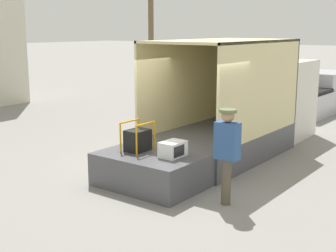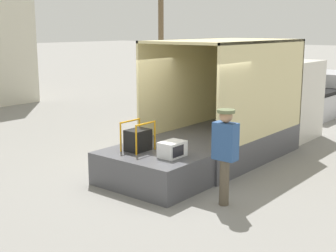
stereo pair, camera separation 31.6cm
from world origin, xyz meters
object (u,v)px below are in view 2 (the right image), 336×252
portable_generator (138,139)px  worker_person (225,147)px  box_truck (256,111)px  microwave (172,149)px  pickup_truck_silver (322,95)px  utility_pole (161,0)px

portable_generator → worker_person: worker_person is taller
box_truck → worker_person: bearing=-158.1°
microwave → pickup_truck_silver: pickup_truck_silver is taller
portable_generator → worker_person: (0.00, -2.12, 0.18)m
microwave → portable_generator: bearing=93.2°
microwave → portable_generator: (-0.05, 0.87, 0.08)m
utility_pole → box_truck: bearing=-127.8°
pickup_truck_silver → box_truck: bearing=-174.2°
portable_generator → worker_person: bearing=-89.9°
box_truck → microwave: bearing=-173.4°
microwave → worker_person: (-0.04, -1.25, 0.26)m
portable_generator → worker_person: 2.13m
box_truck → portable_generator: size_ratio=9.57×
box_truck → pickup_truck_silver: size_ratio=1.16×
worker_person → box_truck: bearing=21.9°
microwave → worker_person: bearing=-92.0°
box_truck → portable_generator: box_truck is taller
worker_person → utility_pole: utility_pole is taller
box_truck → portable_generator: bearing=175.1°
microwave → utility_pole: (11.77, 10.12, 3.76)m
portable_generator → utility_pole: utility_pole is taller
portable_generator → utility_pole: 15.45m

